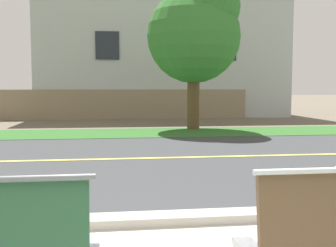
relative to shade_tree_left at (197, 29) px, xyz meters
name	(u,v)px	position (x,y,z in m)	size (l,w,h in m)	color
ground_plane	(130,148)	(-2.54, -4.36, -3.52)	(140.00, 140.00, 0.00)	#665B4C
curb_edge	(148,220)	(-2.54, -10.01, -3.47)	(44.00, 0.30, 0.11)	#ADA89E
street_asphalt	(132,159)	(-2.54, -5.86, -3.52)	(52.00, 8.00, 0.01)	#383A3D
road_centre_line	(132,159)	(-2.54, -5.86, -3.52)	(48.00, 0.14, 0.01)	#E0CC4C
far_verge_grass	(126,133)	(-2.54, -0.98, -3.52)	(48.00, 2.80, 0.02)	#2D6026
shade_tree_left	(197,29)	(0.00, 0.00, 0.00)	(3.29, 3.29, 5.43)	brown
garden_wall	(111,104)	(-3.08, 5.12, -2.82)	(13.00, 0.36, 1.40)	gray
house_across_street	(160,52)	(-0.40, 8.32, -0.05)	(13.51, 6.91, 6.86)	#B7BCC1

